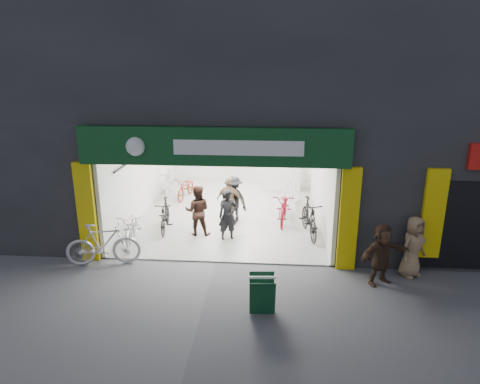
# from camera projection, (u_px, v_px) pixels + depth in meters

# --- Properties ---
(ground) EXTENTS (60.00, 60.00, 0.00)m
(ground) POSITION_uv_depth(u_px,v_px,m) (216.00, 263.00, 10.96)
(ground) COLOR #56565B
(ground) RESTS_ON ground
(building) EXTENTS (17.00, 10.27, 8.00)m
(building) POSITION_uv_depth(u_px,v_px,m) (260.00, 81.00, 14.37)
(building) COLOR #232326
(building) RESTS_ON ground
(bike_left_front) EXTENTS (0.95, 1.92, 0.97)m
(bike_left_front) POSITION_uv_depth(u_px,v_px,m) (132.00, 227.00, 11.99)
(bike_left_front) COLOR #B9B9BE
(bike_left_front) RESTS_ON ground
(bike_left_midfront) EXTENTS (0.65, 1.70, 1.00)m
(bike_left_midfront) POSITION_uv_depth(u_px,v_px,m) (165.00, 215.00, 12.86)
(bike_left_midfront) COLOR black
(bike_left_midfront) RESTS_ON ground
(bike_left_midback) EXTENTS (0.78, 1.67, 0.84)m
(bike_left_midback) POSITION_uv_depth(u_px,v_px,m) (186.00, 188.00, 15.92)
(bike_left_midback) COLOR maroon
(bike_left_midback) RESTS_ON ground
(bike_left_back) EXTENTS (0.70, 1.75, 1.02)m
(bike_left_back) POSITION_uv_depth(u_px,v_px,m) (168.00, 184.00, 16.09)
(bike_left_back) COLOR silver
(bike_left_back) RESTS_ON ground
(bike_right_front) EXTENTS (0.79, 1.93, 1.13)m
(bike_right_front) POSITION_uv_depth(u_px,v_px,m) (309.00, 218.00, 12.48)
(bike_right_front) COLOR black
(bike_right_front) RESTS_ON ground
(bike_right_mid) EXTENTS (0.84, 1.96, 1.00)m
(bike_right_mid) POSITION_uv_depth(u_px,v_px,m) (284.00, 207.00, 13.59)
(bike_right_mid) COLOR maroon
(bike_right_mid) RESTS_ON ground
(bike_right_back) EXTENTS (0.82, 1.87, 1.09)m
(bike_right_back) POSITION_uv_depth(u_px,v_px,m) (292.00, 191.00, 15.07)
(bike_right_back) COLOR silver
(bike_right_back) RESTS_ON ground
(parked_bike) EXTENTS (1.92, 0.91, 1.11)m
(parked_bike) POSITION_uv_depth(u_px,v_px,m) (103.00, 244.00, 10.71)
(parked_bike) COLOR silver
(parked_bike) RESTS_ON ground
(customer_a) EXTENTS (0.64, 0.54, 1.50)m
(customer_a) POSITION_uv_depth(u_px,v_px,m) (228.00, 216.00, 12.14)
(customer_a) COLOR black
(customer_a) RESTS_ON ground
(customer_b) EXTENTS (0.76, 0.61, 1.53)m
(customer_b) POSITION_uv_depth(u_px,v_px,m) (197.00, 211.00, 12.46)
(customer_b) COLOR #372019
(customer_b) RESTS_ON ground
(customer_c) EXTENTS (1.13, 0.98, 1.52)m
(customer_c) POSITION_uv_depth(u_px,v_px,m) (233.00, 200.00, 13.49)
(customer_c) COLOR black
(customer_c) RESTS_ON ground
(customer_d) EXTENTS (0.97, 0.66, 1.52)m
(customer_d) POSITION_uv_depth(u_px,v_px,m) (230.00, 201.00, 13.39)
(customer_d) COLOR #937655
(customer_d) RESTS_ON ground
(pedestrian_near) EXTENTS (0.87, 0.82, 1.50)m
(pedestrian_near) POSITION_uv_depth(u_px,v_px,m) (413.00, 247.00, 10.10)
(pedestrian_near) COLOR #8A7050
(pedestrian_near) RESTS_ON ground
(pedestrian_far) EXTENTS (1.39, 1.04, 1.46)m
(pedestrian_far) POSITION_uv_depth(u_px,v_px,m) (382.00, 254.00, 9.75)
(pedestrian_far) COLOR #3C291B
(pedestrian_far) RESTS_ON ground
(sandwich_board) EXTENTS (0.55, 0.56, 0.80)m
(sandwich_board) POSITION_uv_depth(u_px,v_px,m) (262.00, 294.00, 8.67)
(sandwich_board) COLOR #0D361D
(sandwich_board) RESTS_ON ground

